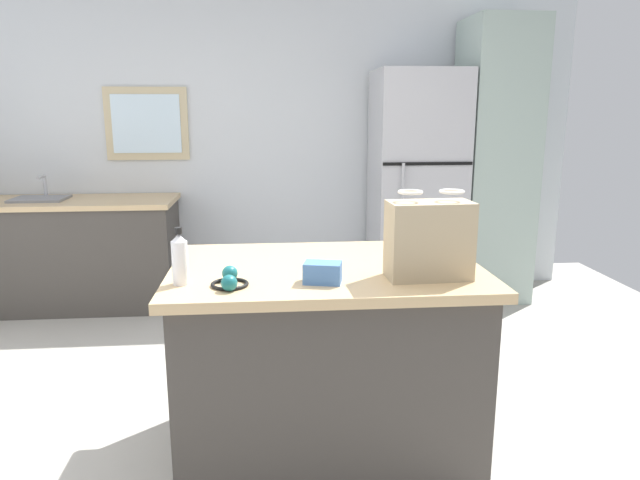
{
  "coord_description": "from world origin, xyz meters",
  "views": [
    {
      "loc": [
        -0.03,
        -2.4,
        1.58
      ],
      "look_at": [
        0.22,
        0.37,
        0.95
      ],
      "focal_mm": 32.42,
      "sensor_mm": 36.0,
      "label": 1
    }
  ],
  "objects_px": {
    "shopping_bag": "(429,240)",
    "bottle": "(180,259)",
    "refrigerator": "(416,188)",
    "ear_defenders": "(230,280)",
    "small_box": "(323,273)",
    "tall_cabinet": "(494,163)",
    "kitchen_island": "(326,359)"
  },
  "relations": [
    {
      "from": "shopping_bag",
      "to": "bottle",
      "type": "bearing_deg",
      "value": -179.98
    },
    {
      "from": "small_box",
      "to": "ear_defenders",
      "type": "distance_m",
      "value": 0.37
    },
    {
      "from": "tall_cabinet",
      "to": "bottle",
      "type": "xyz_separation_m",
      "value": [
        -2.24,
        -2.44,
        -0.15
      ]
    },
    {
      "from": "kitchen_island",
      "to": "ear_defenders",
      "type": "xyz_separation_m",
      "value": [
        -0.41,
        -0.27,
        0.47
      ]
    },
    {
      "from": "refrigerator",
      "to": "bottle",
      "type": "height_order",
      "value": "refrigerator"
    },
    {
      "from": "ear_defenders",
      "to": "refrigerator",
      "type": "bearing_deg",
      "value": 60.79
    },
    {
      "from": "small_box",
      "to": "refrigerator",
      "type": "bearing_deg",
      "value": 67.64
    },
    {
      "from": "tall_cabinet",
      "to": "bottle",
      "type": "height_order",
      "value": "tall_cabinet"
    },
    {
      "from": "refrigerator",
      "to": "shopping_bag",
      "type": "distance_m",
      "value": 2.51
    },
    {
      "from": "small_box",
      "to": "ear_defenders",
      "type": "height_order",
      "value": "small_box"
    },
    {
      "from": "refrigerator",
      "to": "ear_defenders",
      "type": "xyz_separation_m",
      "value": [
        -1.39,
        -2.48,
        -0.03
      ]
    },
    {
      "from": "kitchen_island",
      "to": "ear_defenders",
      "type": "height_order",
      "value": "ear_defenders"
    },
    {
      "from": "small_box",
      "to": "bottle",
      "type": "height_order",
      "value": "bottle"
    },
    {
      "from": "refrigerator",
      "to": "ear_defenders",
      "type": "height_order",
      "value": "refrigerator"
    },
    {
      "from": "kitchen_island",
      "to": "refrigerator",
      "type": "distance_m",
      "value": 2.47
    },
    {
      "from": "kitchen_island",
      "to": "small_box",
      "type": "relative_size",
      "value": 9.23
    },
    {
      "from": "kitchen_island",
      "to": "ear_defenders",
      "type": "relative_size",
      "value": 6.86
    },
    {
      "from": "tall_cabinet",
      "to": "ear_defenders",
      "type": "relative_size",
      "value": 11.5
    },
    {
      "from": "small_box",
      "to": "ear_defenders",
      "type": "bearing_deg",
      "value": -178.52
    },
    {
      "from": "refrigerator",
      "to": "shopping_bag",
      "type": "xyz_separation_m",
      "value": [
        -0.58,
        -2.44,
        0.11
      ]
    },
    {
      "from": "refrigerator",
      "to": "shopping_bag",
      "type": "height_order",
      "value": "refrigerator"
    },
    {
      "from": "tall_cabinet",
      "to": "shopping_bag",
      "type": "height_order",
      "value": "tall_cabinet"
    },
    {
      "from": "shopping_bag",
      "to": "ear_defenders",
      "type": "distance_m",
      "value": 0.82
    },
    {
      "from": "kitchen_island",
      "to": "bottle",
      "type": "xyz_separation_m",
      "value": [
        -0.6,
        -0.23,
        0.55
      ]
    },
    {
      "from": "refrigerator",
      "to": "ear_defenders",
      "type": "bearing_deg",
      "value": -119.21
    },
    {
      "from": "small_box",
      "to": "tall_cabinet",
      "type": "bearing_deg",
      "value": 55.9
    },
    {
      "from": "bottle",
      "to": "ear_defenders",
      "type": "xyz_separation_m",
      "value": [
        0.19,
        -0.04,
        -0.08
      ]
    },
    {
      "from": "bottle",
      "to": "small_box",
      "type": "bearing_deg",
      "value": -3.12
    },
    {
      "from": "bottle",
      "to": "ear_defenders",
      "type": "bearing_deg",
      "value": -11.71
    },
    {
      "from": "small_box",
      "to": "bottle",
      "type": "relative_size",
      "value": 0.64
    },
    {
      "from": "kitchen_island",
      "to": "small_box",
      "type": "height_order",
      "value": "small_box"
    },
    {
      "from": "refrigerator",
      "to": "small_box",
      "type": "xyz_separation_m",
      "value": [
        -1.02,
        -2.47,
        -0.01
      ]
    }
  ]
}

